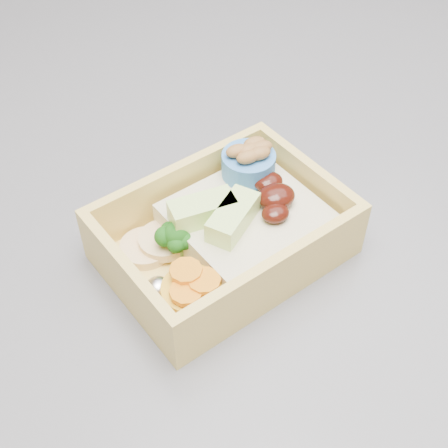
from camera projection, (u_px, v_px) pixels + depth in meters
name	position (u px, v px, depth m)	size (l,w,h in m)	color
ground	(236.00, 435.00, 1.34)	(3.50, 3.50, 0.00)	#BBB8AD
island	(265.00, 359.00, 0.94)	(1.24, 0.84, 0.92)	brown
bento_box	(228.00, 230.00, 0.47)	(0.20, 0.17, 0.06)	#E4C15E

